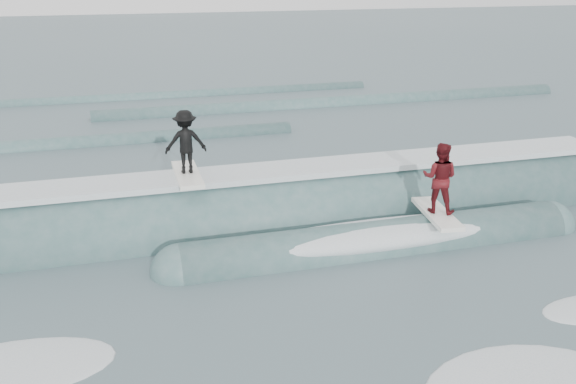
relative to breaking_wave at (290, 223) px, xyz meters
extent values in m
plane|color=#3B4F57|center=(-0.25, -4.92, -0.04)|extent=(160.00, 160.00, 0.00)
cylinder|color=#375D5D|center=(-0.25, 0.30, -0.04)|extent=(19.03, 2.45, 2.45)
cylinder|color=#375D5D|center=(1.55, -1.90, -0.04)|extent=(9.00, 1.23, 1.23)
sphere|color=#375D5D|center=(-2.95, -1.90, -0.04)|extent=(1.23, 1.23, 1.23)
sphere|color=#375D5D|center=(6.05, -1.90, -0.04)|extent=(1.23, 1.23, 1.23)
cube|color=white|center=(-0.25, 0.30, 1.26)|extent=(18.00, 1.30, 0.14)
ellipsoid|color=white|center=(1.55, -1.90, 0.26)|extent=(7.60, 1.30, 0.60)
cube|color=white|center=(-2.41, 0.30, 1.38)|extent=(0.59, 2.01, 0.10)
imported|color=black|center=(-2.41, 0.30, 2.17)|extent=(0.97, 0.58, 1.47)
cube|color=white|center=(2.95, -1.90, 0.63)|extent=(0.83, 2.06, 0.10)
imported|color=#500F13|center=(2.95, -1.90, 1.49)|extent=(1.00, 0.97, 1.62)
ellipsoid|color=white|center=(-6.02, -4.53, -0.04)|extent=(3.16, 2.15, 0.10)
cylinder|color=#375D5D|center=(6.34, 13.08, -0.04)|extent=(22.00, 0.80, 0.80)
cylinder|color=#375D5D|center=(-1.97, 17.08, -0.04)|extent=(22.00, 0.60, 0.60)
camera|label=1|loc=(-4.18, -14.04, 6.00)|focal=40.00mm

